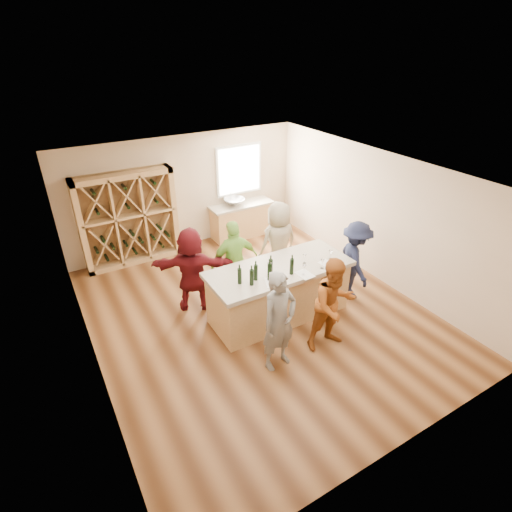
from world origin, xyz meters
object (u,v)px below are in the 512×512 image
wine_bottle_a (240,276)px  wine_bottle_f (292,267)px  wine_bottle_c (256,272)px  wine_bottle_d (270,271)px  wine_bottle_e (271,267)px  person_far_mid (235,261)px  person_server (355,260)px  person_near_left (279,321)px  tasting_counter_base (279,293)px  person_far_left (192,270)px  wine_rack (129,219)px  sink (234,202)px  person_near_right (334,305)px  person_far_right (278,243)px  wine_bottle_b (252,277)px

wine_bottle_a → wine_bottle_f: 0.96m
wine_bottle_c → wine_bottle_d: (0.21, -0.12, 0.02)m
wine_bottle_e → person_far_mid: (-0.13, 1.13, -0.38)m
wine_bottle_c → person_server: 2.32m
wine_bottle_d → person_near_left: bearing=-112.3°
person_server → wine_bottle_f: person_server is taller
tasting_counter_base → wine_bottle_f: wine_bottle_f is taller
tasting_counter_base → person_far_left: person_far_left is taller
wine_bottle_a → wine_bottle_e: wine_bottle_e is taller
wine_rack → person_far_left: (0.52, -2.47, -0.24)m
wine_rack → wine_bottle_e: size_ratio=6.97×
sink → wine_bottle_a: bearing=-116.2°
wine_rack → person_near_right: size_ratio=1.29×
tasting_counter_base → person_far_mid: person_far_mid is taller
sink → wine_bottle_d: (-1.26, -3.74, 0.23)m
wine_bottle_a → person_near_left: 1.07m
wine_rack → person_far_right: bearing=-43.8°
person_far_right → person_far_left: 2.01m
wine_bottle_d → person_near_right: 1.21m
person_far_left → tasting_counter_base: bearing=167.6°
wine_bottle_e → person_near_right: 1.25m
wine_bottle_b → person_far_right: bearing=43.4°
wine_bottle_b → wine_bottle_d: 0.35m
wine_bottle_a → person_far_mid: (0.47, 1.09, -0.37)m
wine_rack → wine_bottle_f: size_ratio=7.33×
sink → wine_bottle_b: 4.06m
wine_bottle_b → person_far_right: 2.02m
wine_rack → person_server: size_ratio=1.33×
wine_bottle_c → wine_bottle_e: wine_bottle_e is taller
tasting_counter_base → wine_bottle_e: size_ratio=8.24×
tasting_counter_base → wine_bottle_c: (-0.60, -0.15, 0.73)m
tasting_counter_base → wine_bottle_a: (-0.89, -0.11, 0.73)m
wine_bottle_e → person_far_mid: person_far_mid is taller
person_near_left → person_far_left: bearing=96.9°
wine_rack → person_far_left: bearing=-78.0°
sink → wine_bottle_d: size_ratio=1.62×
wine_bottle_d → person_near_right: size_ratio=0.20×
wine_bottle_a → wine_bottle_f: bearing=-11.3°
wine_bottle_b → person_far_mid: person_far_mid is taller
person_near_left → wine_bottle_e: bearing=57.7°
wine_rack → wine_bottle_c: 3.89m
wine_bottle_a → sink: bearing=63.8°
wine_bottle_e → wine_bottle_f: bearing=-23.4°
sink → wine_bottle_e: bearing=-107.9°
wine_bottle_a → wine_bottle_b: wine_bottle_b is taller
wine_bottle_c → person_far_mid: person_far_mid is taller
sink → person_near_left: person_near_left is taller
sink → person_far_left: bearing=-132.1°
wine_bottle_c → wine_bottle_e: bearing=-0.5°
wine_bottle_d → person_near_right: person_near_right is taller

